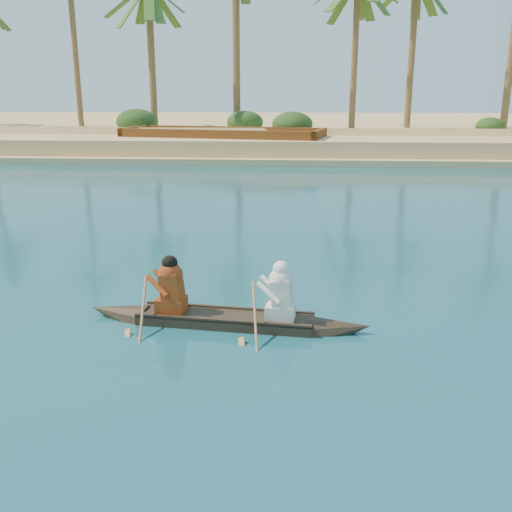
# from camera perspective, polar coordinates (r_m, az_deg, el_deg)

# --- Properties ---
(ground) EXTENTS (160.00, 160.00, 0.00)m
(ground) POSITION_cam_1_polar(r_m,az_deg,el_deg) (11.17, -0.57, -5.09)
(ground) COLOR #0C3C4F
(ground) RESTS_ON ground
(sandy_embankment) EXTENTS (150.00, 51.00, 1.50)m
(sandy_embankment) POSITION_cam_1_polar(r_m,az_deg,el_deg) (57.38, 3.06, 12.51)
(sandy_embankment) COLOR #DDB37C
(sandy_embankment) RESTS_ON ground
(palm_grove) EXTENTS (110.00, 14.00, 16.00)m
(palm_grove) POSITION_cam_1_polar(r_m,az_deg,el_deg) (45.57, 2.97, 21.01)
(palm_grove) COLOR #376323
(palm_grove) RESTS_ON ground
(shrub_cluster) EXTENTS (100.00, 6.00, 2.40)m
(shrub_cluster) POSITION_cam_1_polar(r_m,az_deg,el_deg) (41.99, 2.75, 12.15)
(shrub_cluster) COLOR #223914
(shrub_cluster) RESTS_ON ground
(canoe) EXTENTS (5.21, 1.25, 1.42)m
(canoe) POSITION_cam_1_polar(r_m,az_deg,el_deg) (10.27, -3.11, -5.42)
(canoe) COLOR #37291E
(canoe) RESTS_ON ground
(barge_mid) EXTENTS (13.44, 6.75, 2.14)m
(barge_mid) POSITION_cam_1_polar(r_m,az_deg,el_deg) (37.81, -3.29, 11.03)
(barge_mid) COLOR brown
(barge_mid) RESTS_ON ground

